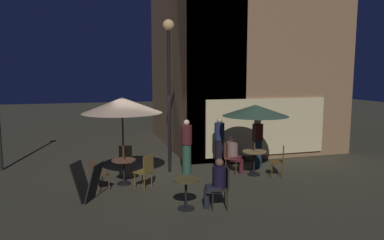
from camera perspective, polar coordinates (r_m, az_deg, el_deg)
The scene contains 20 objects.
ground_plane at distance 11.37m, azimuth -6.22°, elevation -8.98°, with size 60.00×60.00×0.00m, color #3A3729.
cafe_building at distance 15.25m, azimuth 5.05°, elevation 12.76°, with size 6.81×7.36×9.25m.
street_lamp_near_corner at distance 11.39m, azimuth -3.76°, elevation 9.28°, with size 0.37×0.37×4.89m.
menu_sandwich_board at distance 9.43m, azimuth -16.45°, elevation -9.50°, with size 0.84×0.79×0.98m.
cafe_table_0 at distance 11.46m, azimuth 9.97°, elevation -5.93°, with size 0.76×0.76×0.78m.
cafe_table_1 at distance 10.57m, azimuth -10.92°, elevation -7.41°, with size 0.69×0.69×0.73m.
cafe_table_2 at distance 8.57m, azimuth -0.97°, elevation -11.07°, with size 0.61×0.61×0.73m.
patio_umbrella_0 at distance 11.22m, azimuth 10.14°, elevation 1.47°, with size 2.07×2.07×2.25m.
patio_umbrella_1 at distance 10.26m, azimuth -11.17°, elevation 2.28°, with size 2.28×2.28×2.54m.
cafe_chair_0 at distance 11.43m, azimuth 14.03°, elevation -6.07°, with size 0.53×0.53×0.97m.
cafe_chair_1 at distance 11.63m, azimuth 6.03°, elevation -5.51°, with size 0.59×0.59×1.01m.
cafe_chair_2 at distance 10.10m, azimuth -15.01°, elevation -8.05°, with size 0.58×0.58×0.90m.
cafe_chair_3 at distance 10.05m, azimuth -7.44°, elevation -7.78°, with size 0.59×0.59×0.97m.
cafe_chair_4 at distance 11.35m, azimuth -10.66°, elevation -6.13°, with size 0.46×0.46×0.96m.
cafe_chair_5 at distance 8.62m, azimuth 5.04°, elevation -10.19°, with size 0.51×0.51×1.00m.
patron_seated_0 at distance 11.58m, azimuth 6.75°, elevation -5.08°, with size 0.54×0.51×1.24m.
patron_seated_1 at distance 8.57m, azimuth 4.01°, elevation -9.65°, with size 0.53×0.40×1.22m.
patron_standing_2 at distance 12.02m, azimuth 4.41°, elevation -3.70°, with size 0.34×0.34×1.75m.
patron_standing_3 at distance 11.37m, azimuth -0.87°, elevation -4.32°, with size 0.34×0.34×1.76m.
patron_standing_4 at distance 12.25m, azimuth 10.47°, elevation -3.67°, with size 0.36×0.36×1.73m.
Camera 1 is at (-1.77, -10.76, 3.21)m, focal length 33.18 mm.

